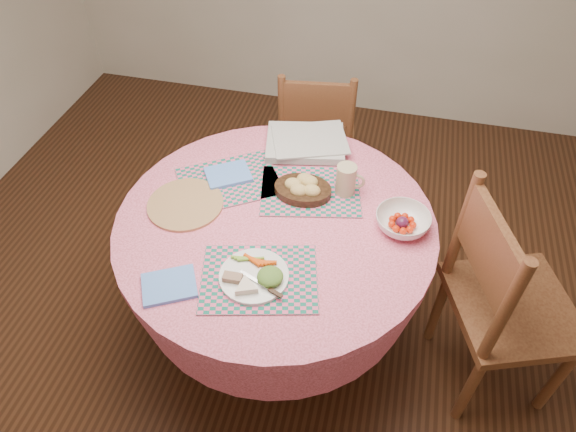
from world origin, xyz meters
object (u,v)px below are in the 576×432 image
Objects in this scene: bread_bowl at (303,187)px; latte_mug at (347,180)px; chair_right at (502,301)px; chair_back at (316,137)px; wicker_trivet at (185,204)px; dining_table at (276,252)px; dinner_plate at (256,276)px; fruit_bowl at (402,222)px.

latte_mug is (0.16, 0.05, 0.03)m from bread_bowl.
chair_right reaches higher than bread_bowl.
chair_back is 0.83m from bread_bowl.
wicker_trivet is (-1.26, 0.01, 0.22)m from chair_right.
dining_table is at bearing -137.99° from latte_mug.
wicker_trivet is 1.30× the size of bread_bowl.
bread_bowl is (0.09, -0.76, 0.31)m from chair_back.
latte_mug reaches higher than dinner_plate.
chair_back is (-0.92, 0.94, -0.06)m from chair_right.
chair_right is at bearing -11.64° from fruit_bowl.
chair_back is 3.02× the size of wicker_trivet.
fruit_bowl is (-0.42, 0.09, 0.25)m from chair_right.
dining_table is 0.93m from chair_back.
dinner_plate reaches higher than wicker_trivet.
dining_table is at bearing 1.41° from wicker_trivet.
chair_right is 0.96m from dinner_plate.
bread_bowl is at bearing 82.33° from dinner_plate.
fruit_bowl is at bearing 58.02° from chair_right.
dining_table is 0.53m from fruit_bowl.
chair_right is 1.32m from chair_back.
wicker_trivet is at bearing 142.15° from dinner_plate.
chair_back is at bearing 91.38° from dinner_plate.
chair_right is 4.19× the size of dinner_plate.
chair_right is 3.42× the size of wicker_trivet.
wicker_trivet is 0.47m from bread_bowl.
chair_right is 1.28m from wicker_trivet.
dinner_plate is at bearing -88.18° from dining_table.
dinner_plate is at bearing -97.67° from bread_bowl.
bread_bowl reaches higher than dining_table.
bread_bowl is 0.41m from fruit_bowl.
latte_mug is at bearing 42.01° from dining_table.
latte_mug is 0.55× the size of fruit_bowl.
latte_mug is at bearing 20.26° from wicker_trivet.
bread_bowl is (0.07, 0.16, 0.23)m from dining_table.
chair_right reaches higher than latte_mug.
dinner_plate reaches higher than dining_table.
dinner_plate is (0.38, -0.29, 0.02)m from wicker_trivet.
bread_bowl is 0.18m from latte_mug.
dinner_plate is at bearing 83.17° from chair_back.
dining_table is at bearing -171.42° from fruit_bowl.
chair_right is at bearing 126.03° from chair_back.
wicker_trivet is at bearing -159.74° from latte_mug.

